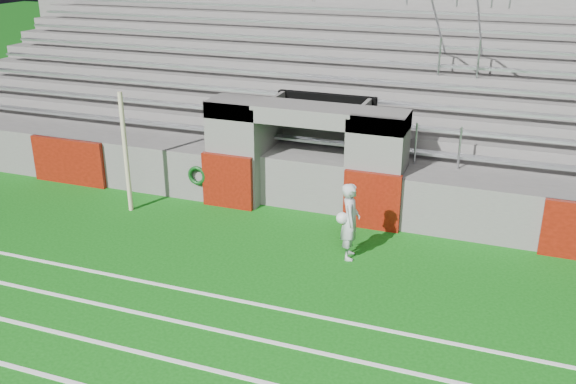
% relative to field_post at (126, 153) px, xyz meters
% --- Properties ---
extents(ground, '(90.00, 90.00, 0.00)m').
position_rel_field_post_xyz_m(ground, '(3.96, -1.95, -1.47)').
color(ground, '#0E550F').
rests_on(ground, ground).
extents(field_post, '(0.11, 0.11, 2.93)m').
position_rel_field_post_xyz_m(field_post, '(0.00, 0.00, 0.00)').
color(field_post, beige).
rests_on(field_post, ground).
extents(stadium_structure, '(26.00, 8.48, 5.42)m').
position_rel_field_post_xyz_m(stadium_structure, '(3.96, 6.02, 0.02)').
color(stadium_structure, '#5B5856').
rests_on(stadium_structure, ground).
extents(goalkeeper_with_ball, '(0.54, 0.67, 1.64)m').
position_rel_field_post_xyz_m(goalkeeper_with_ball, '(5.66, -0.56, -0.64)').
color(goalkeeper_with_ball, '#ADB2B7').
rests_on(goalkeeper_with_ball, ground).
extents(hose_coil, '(0.49, 0.14, 0.52)m').
position_rel_field_post_xyz_m(hose_coil, '(1.35, 0.98, -0.74)').
color(hose_coil, '#0C400F').
rests_on(hose_coil, ground).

